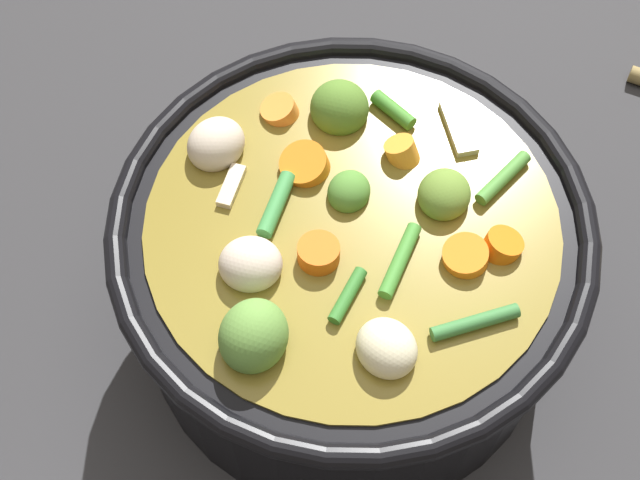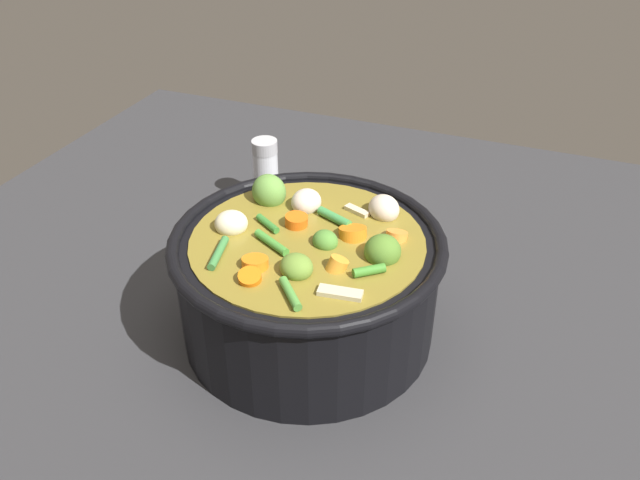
{
  "view_description": "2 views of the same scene",
  "coord_description": "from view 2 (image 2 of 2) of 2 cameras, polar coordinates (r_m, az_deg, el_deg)",
  "views": [
    {
      "loc": [
        0.25,
        -0.04,
        0.53
      ],
      "look_at": [
        0.0,
        -0.02,
        0.11
      ],
      "focal_mm": 49.02,
      "sensor_mm": 36.0,
      "label": 1
    },
    {
      "loc": [
        -0.21,
        0.49,
        0.47
      ],
      "look_at": [
        -0.01,
        -0.02,
        0.11
      ],
      "focal_mm": 36.47,
      "sensor_mm": 36.0,
      "label": 2
    }
  ],
  "objects": [
    {
      "name": "ground_plane",
      "position": [
        0.71,
        -1.01,
        -7.82
      ],
      "size": [
        1.1,
        1.1,
        0.0
      ],
      "primitive_type": "plane",
      "color": "#2D2D30"
    },
    {
      "name": "cooking_pot",
      "position": [
        0.67,
        -1.06,
        -3.69
      ],
      "size": [
        0.28,
        0.28,
        0.15
      ],
      "color": "black",
      "rests_on": "ground_plane"
    },
    {
      "name": "salt_shaker",
      "position": [
        0.91,
        -4.77,
        5.96
      ],
      "size": [
        0.04,
        0.04,
        0.1
      ],
      "color": "silver",
      "rests_on": "ground_plane"
    }
  ]
}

